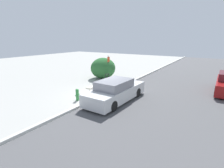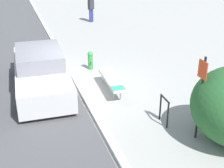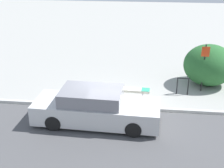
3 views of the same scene
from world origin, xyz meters
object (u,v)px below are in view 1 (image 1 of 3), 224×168
(sign_post, at_px, (108,66))
(parked_car_near, at_px, (116,91))
(bench, at_px, (97,86))
(bike_rack, at_px, (107,77))
(fire_hydrant, at_px, (77,94))

(sign_post, height_order, parked_car_near, sign_post)
(sign_post, distance_m, parked_car_near, 5.76)
(parked_car_near, bearing_deg, bench, 66.89)
(bike_rack, bearing_deg, sign_post, 27.13)
(bike_rack, relative_size, sign_post, 0.36)
(bike_rack, bearing_deg, parked_car_near, -139.74)
(bench, relative_size, parked_car_near, 0.42)
(fire_hydrant, height_order, parked_car_near, parked_car_near)
(bench, xyz_separation_m, parked_car_near, (-1.07, -2.28, 0.20))
(bench, distance_m, parked_car_near, 2.53)
(sign_post, xyz_separation_m, parked_car_near, (-4.51, -3.51, -0.74))
(sign_post, distance_m, fire_hydrant, 5.95)
(sign_post, height_order, fire_hydrant, sign_post)
(bench, distance_m, bike_rack, 2.61)
(fire_hydrant, bearing_deg, sign_post, 13.52)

